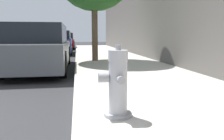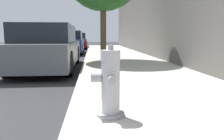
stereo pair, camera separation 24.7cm
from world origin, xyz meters
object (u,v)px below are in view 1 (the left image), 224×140
(parked_car_mid, at_px, (56,43))
(parked_car_near, at_px, (39,48))
(parked_car_far, at_px, (63,41))
(fire_hydrant, at_px, (117,84))

(parked_car_mid, bearing_deg, parked_car_near, -89.43)
(parked_car_mid, bearing_deg, parked_car_far, 89.25)
(parked_car_far, bearing_deg, fire_hydrant, -84.53)
(parked_car_near, bearing_deg, parked_car_mid, 90.57)
(fire_hydrant, relative_size, parked_car_near, 0.18)
(fire_hydrant, height_order, parked_car_near, parked_car_near)
(parked_car_far, bearing_deg, parked_car_near, -90.03)
(parked_car_mid, bearing_deg, fire_hydrant, -81.56)
(fire_hydrant, distance_m, parked_car_near, 4.98)
(parked_car_near, xyz_separation_m, parked_car_mid, (-0.06, 6.45, -0.02))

